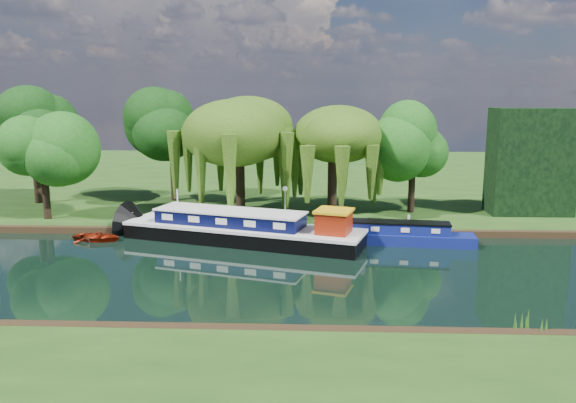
{
  "coord_description": "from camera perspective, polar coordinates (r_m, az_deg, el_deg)",
  "views": [
    {
      "loc": [
        2.35,
        -29.0,
        9.56
      ],
      "look_at": [
        0.91,
        5.82,
        2.8
      ],
      "focal_mm": 35.0,
      "sensor_mm": 36.0,
      "label": 1
    }
  ],
  "objects": [
    {
      "name": "tree_far_back",
      "position": [
        51.14,
        -24.5,
        6.62
      ],
      "size": [
        5.2,
        5.2,
        8.74
      ],
      "color": "black",
      "rests_on": "far_bank"
    },
    {
      "name": "mooring_posts",
      "position": [
        38.48,
        -1.93,
        -1.96
      ],
      "size": [
        19.16,
        0.16,
        1.0
      ],
      "color": "silver",
      "rests_on": "far_bank"
    },
    {
      "name": "lamppost",
      "position": [
        40.18,
        -0.3,
        0.74
      ],
      "size": [
        0.36,
        0.36,
        2.56
      ],
      "color": "silver",
      "rests_on": "far_bank"
    },
    {
      "name": "tree_far_mid",
      "position": [
        48.84,
        -11.68,
        7.15
      ],
      "size": [
        5.35,
        5.35,
        8.76
      ],
      "color": "black",
      "rests_on": "far_bank"
    },
    {
      "name": "willow_right",
      "position": [
        41.96,
        4.58,
        5.82
      ],
      "size": [
        6.04,
        6.04,
        7.35
      ],
      "color": "black",
      "rests_on": "far_bank"
    },
    {
      "name": "willow_left",
      "position": [
        42.81,
        -4.94,
        6.87
      ],
      "size": [
        6.98,
        6.98,
        8.37
      ],
      "color": "black",
      "rests_on": "far_bank"
    },
    {
      "name": "reeds_near",
      "position": [
        23.67,
        13.49,
        -11.71
      ],
      "size": [
        33.7,
        1.5,
        1.1
      ],
      "color": "#255717",
      "rests_on": "ground"
    },
    {
      "name": "ground",
      "position": [
        30.62,
        -2.17,
        -7.22
      ],
      "size": [
        120.0,
        120.0,
        0.0
      ],
      "primitive_type": "plane",
      "color": "black"
    },
    {
      "name": "far_bank",
      "position": [
        63.73,
        0.24,
        2.56
      ],
      "size": [
        120.0,
        52.0,
        0.45
      ],
      "primitive_type": "cube",
      "color": "#1D4011",
      "rests_on": "ground"
    },
    {
      "name": "narrowboat",
      "position": [
        36.85,
        10.27,
        -3.34
      ],
      "size": [
        10.85,
        2.95,
        1.56
      ],
      "rotation": [
        0.0,
        0.0,
        -0.11
      ],
      "color": "navy",
      "rests_on": "ground"
    },
    {
      "name": "tree_far_right",
      "position": [
        44.01,
        12.61,
        5.44
      ],
      "size": [
        4.49,
        4.49,
        7.35
      ],
      "color": "black",
      "rests_on": "far_bank"
    },
    {
      "name": "tree_far_left",
      "position": [
        44.3,
        -23.69,
        4.93
      ],
      "size": [
        4.66,
        4.66,
        7.51
      ],
      "color": "black",
      "rests_on": "far_bank"
    },
    {
      "name": "conifer_hedge",
      "position": [
        46.39,
        23.45,
        3.75
      ],
      "size": [
        6.0,
        3.0,
        8.0
      ],
      "primitive_type": "cube",
      "color": "black",
      "rests_on": "far_bank"
    },
    {
      "name": "red_dinghy",
      "position": [
        39.15,
        -18.78,
        -3.75
      ],
      "size": [
        3.5,
        2.75,
        0.66
      ],
      "primitive_type": "imported",
      "rotation": [
        0.0,
        0.0,
        1.41
      ],
      "color": "maroon",
      "rests_on": "ground"
    },
    {
      "name": "dutch_barge",
      "position": [
        36.6,
        -4.47,
        -2.86
      ],
      "size": [
        16.21,
        8.03,
        3.35
      ],
      "rotation": [
        0.0,
        0.0,
        -0.29
      ],
      "color": "black",
      "rests_on": "ground"
    }
  ]
}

